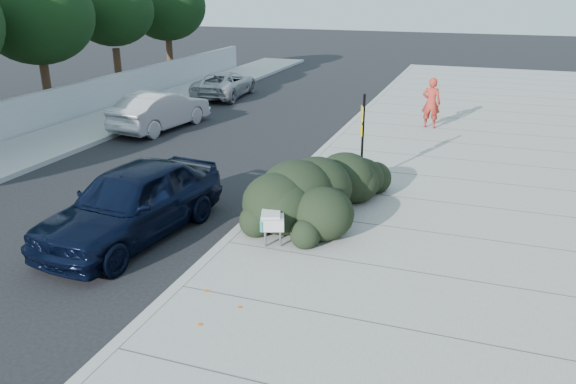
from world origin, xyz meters
name	(u,v)px	position (x,y,z in m)	size (l,w,h in m)	color
ground	(225,248)	(0.00, 0.00, 0.00)	(120.00, 120.00, 0.00)	black
sidewalk_near	(497,198)	(5.60, 5.00, 0.07)	(11.20, 50.00, 0.15)	gray
sidewalk_far	(40,146)	(-9.50, 5.00, 0.07)	(3.00, 50.00, 0.15)	gray
curb_near	(297,175)	(0.00, 5.00, 0.08)	(0.22, 50.00, 0.17)	#9E9E99
curb_far	(75,150)	(-8.00, 5.00, 0.08)	(0.22, 50.00, 0.17)	#9E9E99
tree_far_d	(36,16)	(-12.50, 9.00, 4.19)	(4.60, 4.60, 6.16)	#332114
tree_far_e	(112,10)	(-12.50, 14.00, 4.18)	(4.00, 4.00, 5.90)	#332114
tree_far_f	(166,7)	(-12.50, 19.00, 4.19)	(4.40, 4.40, 6.07)	#332114
bench	(273,205)	(0.77, 1.00, 0.72)	(1.26, 2.44, 0.72)	gray
bike_rack	(357,176)	(2.12, 3.50, 0.76)	(0.29, 0.66, 1.02)	black
sign_post	(362,134)	(1.94, 4.72, 1.58)	(0.14, 0.28, 2.51)	black
hedge	(323,178)	(1.50, 2.50, 0.98)	(2.21, 4.42, 1.66)	black
sedan_navy	(132,202)	(-2.17, -0.14, 0.84)	(1.99, 4.94, 1.68)	black
wagon_silver	(161,110)	(-6.95, 8.86, 0.75)	(1.59, 4.55, 1.50)	#9D9DA1
suv_silver	(225,84)	(-7.50, 15.77, 0.64)	(2.14, 4.63, 1.29)	#A9ACAF
pedestrian	(431,103)	(3.06, 12.00, 1.11)	(0.70, 0.46, 1.92)	maroon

